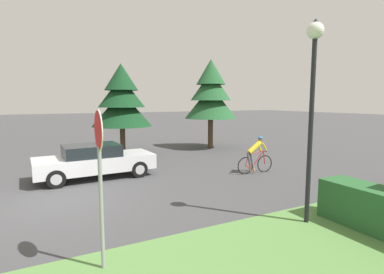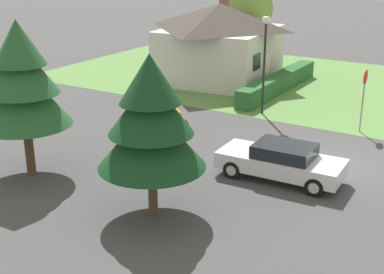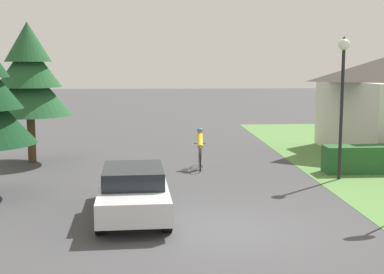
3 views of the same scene
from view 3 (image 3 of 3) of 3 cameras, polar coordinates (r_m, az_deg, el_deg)
The scene contains 5 objects.
ground_plane at distance 13.34m, azimuth 4.40°, elevation -9.88°, with size 140.00×140.00×0.00m, color #424244.
sedan_left_lane at distance 14.43m, azimuth -6.27°, elevation -5.66°, with size 1.97×4.56×1.34m.
cyclist at distance 20.52m, azimuth 0.85°, elevation -1.37°, with size 0.44×1.74×1.58m.
street_lamp at distance 19.10m, azimuth 15.79°, elevation 6.29°, with size 0.40×0.40×4.96m.
conifer_tall_far at distance 22.62m, azimuth -17.00°, elevation 6.26°, with size 3.33×3.33×5.68m.
Camera 3 is at (-1.91, -12.55, 4.09)m, focal length 50.00 mm.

